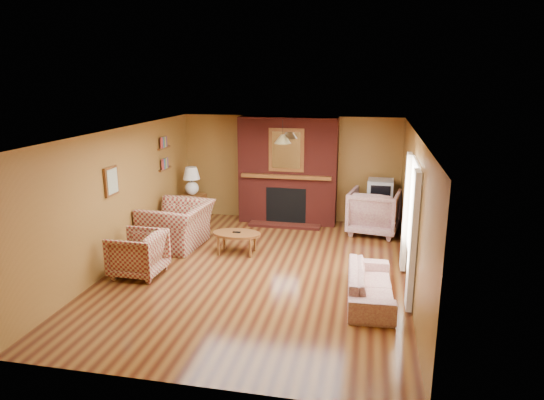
% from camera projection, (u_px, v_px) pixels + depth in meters
% --- Properties ---
extents(floor, '(6.50, 6.50, 0.00)m').
position_uv_depth(floor, '(258.00, 271.00, 8.37)').
color(floor, '#421C0E').
rests_on(floor, ground).
extents(ceiling, '(6.50, 6.50, 0.00)m').
position_uv_depth(ceiling, '(257.00, 132.00, 7.77)').
color(ceiling, white).
rests_on(ceiling, wall_back).
extents(wall_back, '(6.50, 0.00, 6.50)m').
position_uv_depth(wall_back, '(290.00, 168.00, 11.15)').
color(wall_back, olive).
rests_on(wall_back, floor).
extents(wall_front, '(6.50, 0.00, 6.50)m').
position_uv_depth(wall_front, '(186.00, 284.00, 4.99)').
color(wall_front, olive).
rests_on(wall_front, floor).
extents(wall_left, '(0.00, 6.50, 6.50)m').
position_uv_depth(wall_left, '(120.00, 197.00, 8.56)').
color(wall_left, olive).
rests_on(wall_left, floor).
extents(wall_right, '(0.00, 6.50, 6.50)m').
position_uv_depth(wall_right, '(413.00, 212.00, 7.58)').
color(wall_right, olive).
rests_on(wall_right, floor).
extents(fireplace, '(2.20, 0.82, 2.40)m').
position_uv_depth(fireplace, '(288.00, 171.00, 10.91)').
color(fireplace, '#561912').
rests_on(fireplace, floor).
extents(window_right, '(0.10, 1.85, 2.00)m').
position_uv_depth(window_right, '(410.00, 220.00, 7.42)').
color(window_right, beige).
rests_on(window_right, wall_right).
extents(bookshelf, '(0.09, 0.55, 0.71)m').
position_uv_depth(bookshelf, '(166.00, 154.00, 10.23)').
color(bookshelf, brown).
rests_on(bookshelf, wall_left).
extents(botanical_print, '(0.05, 0.40, 0.50)m').
position_uv_depth(botanical_print, '(111.00, 181.00, 8.18)').
color(botanical_print, brown).
rests_on(botanical_print, wall_left).
extents(pendant_light, '(0.36, 0.36, 0.48)m').
position_uv_depth(pendant_light, '(283.00, 139.00, 10.05)').
color(pendant_light, black).
rests_on(pendant_light, ceiling).
extents(plaid_loveseat, '(1.24, 1.39, 0.86)m').
position_uv_depth(plaid_loveseat, '(177.00, 225.00, 9.51)').
color(plaid_loveseat, maroon).
rests_on(plaid_loveseat, floor).
extents(plaid_armchair, '(0.85, 0.82, 0.75)m').
position_uv_depth(plaid_armchair, '(138.00, 254.00, 8.14)').
color(plaid_armchair, maroon).
rests_on(plaid_armchair, floor).
extents(floral_sofa, '(0.73, 1.70, 0.49)m').
position_uv_depth(floral_sofa, '(370.00, 285.00, 7.25)').
color(floral_sofa, beige).
rests_on(floral_sofa, floor).
extents(floral_armchair, '(1.17, 1.19, 0.94)m').
position_uv_depth(floral_armchair, '(374.00, 212.00, 10.29)').
color(floral_armchair, beige).
rests_on(floral_armchair, floor).
extents(coffee_table, '(0.92, 0.57, 0.43)m').
position_uv_depth(coffee_table, '(237.00, 235.00, 9.14)').
color(coffee_table, brown).
rests_on(coffee_table, floor).
extents(side_table, '(0.54, 0.54, 0.67)m').
position_uv_depth(side_table, '(193.00, 209.00, 11.02)').
color(side_table, brown).
rests_on(side_table, floor).
extents(table_lamp, '(0.38, 0.38, 0.63)m').
position_uv_depth(table_lamp, '(192.00, 179.00, 10.85)').
color(table_lamp, silver).
rests_on(table_lamp, side_table).
extents(tv_stand, '(0.61, 0.56, 0.63)m').
position_uv_depth(tv_stand, '(379.00, 216.00, 10.55)').
color(tv_stand, black).
rests_on(tv_stand, floor).
extents(crt_tv, '(0.55, 0.55, 0.49)m').
position_uv_depth(crt_tv, '(380.00, 191.00, 10.40)').
color(crt_tv, '#B1B4B9').
rests_on(crt_tv, tv_stand).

